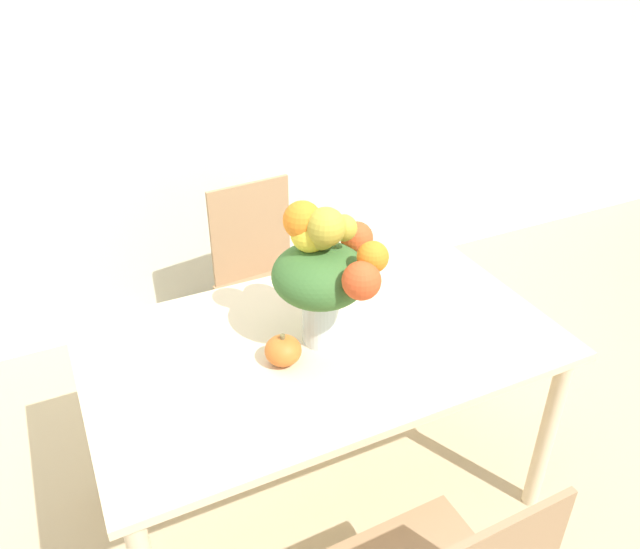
# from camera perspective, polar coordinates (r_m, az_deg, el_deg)

# --- Properties ---
(ground_plane) EXTENTS (12.00, 12.00, 0.00)m
(ground_plane) POSITION_cam_1_polar(r_m,az_deg,el_deg) (2.63, 0.19, -19.16)
(ground_plane) COLOR tan
(wall_back) EXTENTS (8.00, 0.06, 2.70)m
(wall_back) POSITION_cam_1_polar(r_m,az_deg,el_deg) (3.12, -12.06, 18.22)
(wall_back) COLOR silver
(wall_back) RESTS_ON ground_plane
(dining_table) EXTENTS (1.55, 0.90, 0.76)m
(dining_table) POSITION_cam_1_polar(r_m,az_deg,el_deg) (2.16, 0.22, -7.86)
(dining_table) COLOR beige
(dining_table) RESTS_ON ground_plane
(flower_vase) EXTENTS (0.36, 0.40, 0.50)m
(flower_vase) POSITION_cam_1_polar(r_m,az_deg,el_deg) (1.94, 0.34, 0.66)
(flower_vase) COLOR silver
(flower_vase) RESTS_ON dining_table
(pumpkin) EXTENTS (0.12, 0.12, 0.11)m
(pumpkin) POSITION_cam_1_polar(r_m,az_deg,el_deg) (1.98, -3.39, -6.93)
(pumpkin) COLOR orange
(pumpkin) RESTS_ON dining_table
(dining_chair_near_window) EXTENTS (0.45, 0.45, 0.92)m
(dining_chair_near_window) POSITION_cam_1_polar(r_m,az_deg,el_deg) (2.95, -5.09, -0.62)
(dining_chair_near_window) COLOR #9E7A56
(dining_chair_near_window) RESTS_ON ground_plane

